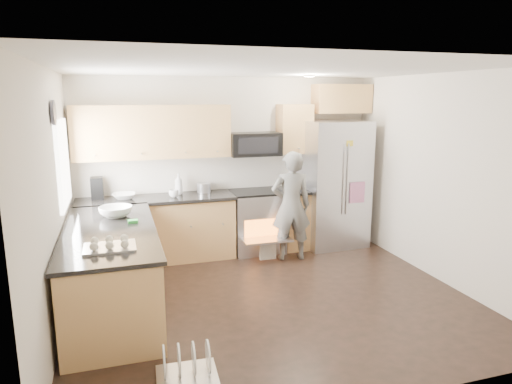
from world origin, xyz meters
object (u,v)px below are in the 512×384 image
object	(u,v)px
refrigerator	(333,184)
person	(291,206)
stove_range	(257,207)
dish_rack	(187,369)

from	to	relation	value
refrigerator	person	xyz separation A→B (m)	(-0.88, -0.43, -0.19)
refrigerator	person	bearing A→B (deg)	-156.22
stove_range	dish_rack	bearing A→B (deg)	-117.43
stove_range	person	xyz separation A→B (m)	(0.36, -0.49, 0.11)
person	stove_range	bearing A→B (deg)	-45.46
refrigerator	dish_rack	bearing A→B (deg)	-136.38
stove_range	person	size ratio (longest dim) A/B	1.14
stove_range	person	bearing A→B (deg)	-53.88
stove_range	person	distance (m)	0.62
person	dish_rack	xyz separation A→B (m)	(-1.89, -2.45, -0.70)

